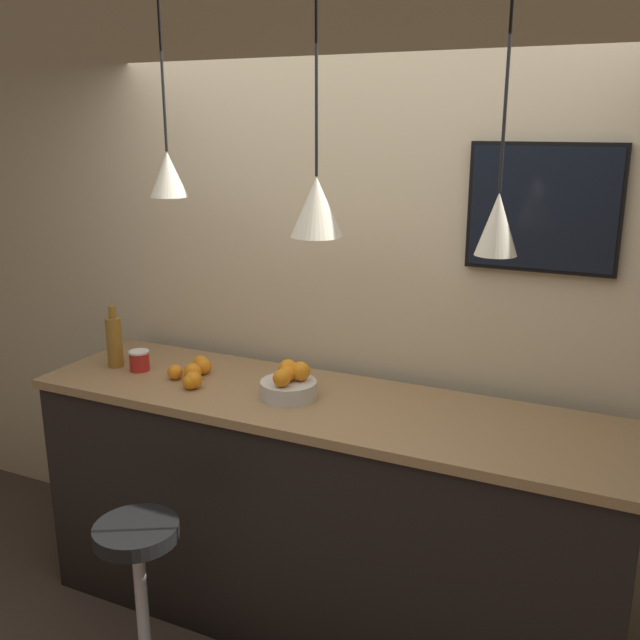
% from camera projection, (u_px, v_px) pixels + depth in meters
% --- Properties ---
extents(back_wall, '(8.00, 0.06, 2.90)m').
position_uv_depth(back_wall, '(362.00, 294.00, 3.31)').
color(back_wall, beige).
rests_on(back_wall, ground_plane).
extents(service_counter, '(2.58, 0.69, 1.09)m').
position_uv_depth(service_counter, '(320.00, 514.00, 3.16)').
color(service_counter, black).
rests_on(service_counter, ground_plane).
extents(bar_stool, '(0.38, 0.38, 0.73)m').
position_uv_depth(bar_stool, '(140.00, 582.00, 2.80)').
color(bar_stool, '#B7B7BC').
rests_on(bar_stool, ground_plane).
extents(fruit_bowl, '(0.24, 0.24, 0.16)m').
position_uv_depth(fruit_bowl, '(289.00, 384.00, 3.02)').
color(fruit_bowl, beige).
rests_on(fruit_bowl, service_counter).
extents(orange_pile, '(0.22, 0.29, 0.08)m').
position_uv_depth(orange_pile, '(193.00, 372.00, 3.23)').
color(orange_pile, orange).
rests_on(orange_pile, service_counter).
extents(juice_bottle, '(0.07, 0.07, 0.30)m').
position_uv_depth(juice_bottle, '(114.00, 341.00, 3.39)').
color(juice_bottle, olive).
rests_on(juice_bottle, service_counter).
extents(spread_jar, '(0.09, 0.09, 0.10)m').
position_uv_depth(spread_jar, '(139.00, 361.00, 3.35)').
color(spread_jar, red).
rests_on(spread_jar, service_counter).
extents(pendant_lamp_left, '(0.16, 0.16, 0.89)m').
position_uv_depth(pendant_lamp_left, '(168.00, 173.00, 3.02)').
color(pendant_lamp_left, black).
extents(pendant_lamp_middle, '(0.21, 0.21, 1.01)m').
position_uv_depth(pendant_lamp_middle, '(317.00, 206.00, 2.76)').
color(pendant_lamp_middle, black).
extents(pendant_lamp_right, '(0.15, 0.15, 1.03)m').
position_uv_depth(pendant_lamp_right, '(498.00, 221.00, 2.48)').
color(pendant_lamp_right, black).
extents(mounted_tv, '(0.60, 0.04, 0.51)m').
position_uv_depth(mounted_tv, '(543.00, 208.00, 2.82)').
color(mounted_tv, black).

